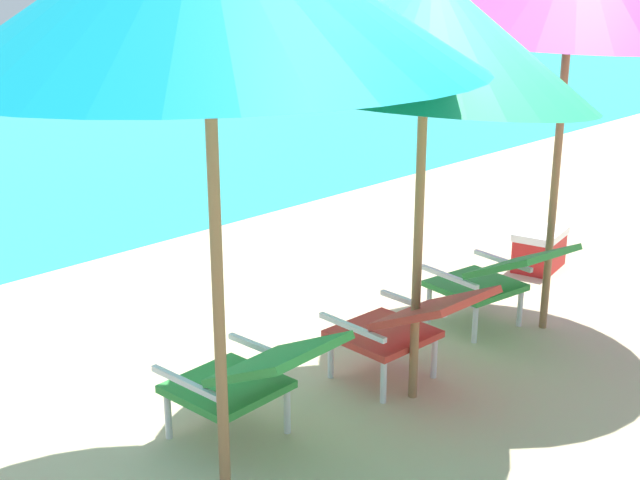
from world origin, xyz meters
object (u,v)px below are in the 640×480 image
at_px(lounge_chair_left, 250,375).
at_px(lounge_chair_right, 496,275).
at_px(beach_umbrella_center, 426,34).
at_px(cooler_box, 539,249).
at_px(lounge_chair_center, 406,323).

bearing_deg(lounge_chair_left, lounge_chair_right, -2.35).
bearing_deg(beach_umbrella_center, lounge_chair_right, 8.83).
bearing_deg(beach_umbrella_center, cooler_box, 14.13).
distance_m(beach_umbrella_center, cooler_box, 3.09).
relative_size(lounge_chair_right, cooler_box, 1.81).
bearing_deg(beach_umbrella_center, lounge_chair_center, 62.59).
height_order(lounge_chair_left, cooler_box, lounge_chair_left).
bearing_deg(cooler_box, lounge_chair_right, -161.76).
bearing_deg(cooler_box, beach_umbrella_center, -165.87).
height_order(lounge_chair_left, beach_umbrella_center, beach_umbrella_center).
xyz_separation_m(lounge_chair_left, beach_umbrella_center, (0.99, -0.25, 1.59)).
bearing_deg(beach_umbrella_center, lounge_chair_left, 165.70).
distance_m(lounge_chair_left, beach_umbrella_center, 1.89).
relative_size(lounge_chair_left, lounge_chair_center, 1.00).
xyz_separation_m(lounge_chair_center, beach_umbrella_center, (-0.05, -0.10, 1.59)).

